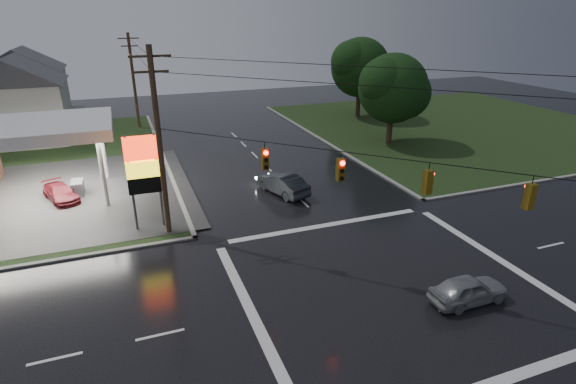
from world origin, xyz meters
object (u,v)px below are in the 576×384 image
object	(u,v)px
tree_ne_far	(361,68)
car_north	(283,184)
utility_pole_nw	(159,142)
house_far	(25,83)
utility_pole_n	(134,80)
car_crossing	(469,289)
pylon_sign	(143,167)
house_near	(17,99)
tree_ne_near	(394,89)
car_pump	(61,193)

from	to	relation	value
tree_ne_far	car_north	size ratio (longest dim) A/B	2.10
utility_pole_nw	house_far	world-z (taller)	utility_pole_nw
utility_pole_n	house_far	distance (m)	16.00
car_north	car_crossing	world-z (taller)	car_north
pylon_sign	utility_pole_nw	xyz separation A→B (m)	(1.00, -1.00, 1.71)
house_near	tree_ne_near	bearing A→B (deg)	-21.76
tree_ne_near	car_pump	distance (m)	31.00
car_pump	house_far	bearing A→B (deg)	78.93
utility_pole_n	house_near	xyz separation A→B (m)	(-11.45, -2.00, -1.06)
pylon_sign	house_near	world-z (taller)	house_near
utility_pole_nw	house_near	bearing A→B (deg)	113.37
utility_pole_n	tree_ne_near	bearing A→B (deg)	-34.10
tree_ne_far	pylon_sign	bearing A→B (deg)	-139.65
tree_ne_far	car_crossing	world-z (taller)	tree_ne_far
tree_ne_far	car_crossing	bearing A→B (deg)	-111.58
car_crossing	car_pump	xyz separation A→B (m)	(-18.76, 19.90, -0.06)
pylon_sign	tree_ne_near	distance (m)	27.23
tree_ne_near	pylon_sign	bearing A→B (deg)	-154.99
tree_ne_near	car_north	bearing A→B (deg)	-149.02
utility_pole_nw	car_crossing	distance (m)	17.91
car_crossing	car_pump	size ratio (longest dim) A/B	0.95
utility_pole_nw	car_north	distance (m)	10.61
pylon_sign	car_pump	world-z (taller)	pylon_sign
house_near	tree_ne_far	xyz separation A→B (m)	(38.10, -2.01, 1.77)
house_near	house_far	xyz separation A→B (m)	(-1.00, 12.00, 0.00)
pylon_sign	car_north	xyz separation A→B (m)	(9.70, 2.52, -3.24)
pylon_sign	tree_ne_near	bearing A→B (deg)	25.01
tree_ne_near	car_north	size ratio (longest dim) A/B	1.92
car_pump	car_north	bearing A→B (deg)	-37.43
tree_ne_near	tree_ne_far	size ratio (longest dim) A/B	0.92
utility_pole_n	house_near	bearing A→B (deg)	-170.09
car_north	car_pump	bearing A→B (deg)	-33.13
house_near	car_pump	bearing A→B (deg)	-75.44
pylon_sign	tree_ne_far	distance (m)	36.35
pylon_sign	tree_ne_near	size ratio (longest dim) A/B	0.67
tree_ne_near	car_pump	xyz separation A→B (m)	(-30.23, -4.72, -4.98)
utility_pole_nw	house_near	distance (m)	28.90
car_north	car_pump	xyz separation A→B (m)	(-15.29, 4.25, -0.19)
house_near	tree_ne_near	distance (m)	37.80
utility_pole_nw	tree_ne_far	world-z (taller)	utility_pole_nw
tree_ne_near	car_crossing	distance (m)	27.60
house_near	tree_ne_far	bearing A→B (deg)	-3.01
tree_ne_near	house_near	bearing A→B (deg)	158.24
pylon_sign	car_pump	distance (m)	9.43
house_far	car_crossing	xyz separation A→B (m)	(24.62, -50.62, -3.76)
utility_pole_nw	tree_ne_near	xyz separation A→B (m)	(23.64, 12.49, -0.16)
tree_ne_near	car_north	distance (m)	18.07
house_far	utility_pole_n	bearing A→B (deg)	-38.77
tree_ne_near	car_crossing	bearing A→B (deg)	-114.99
utility_pole_nw	house_near	size ratio (longest dim) A/B	1.00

